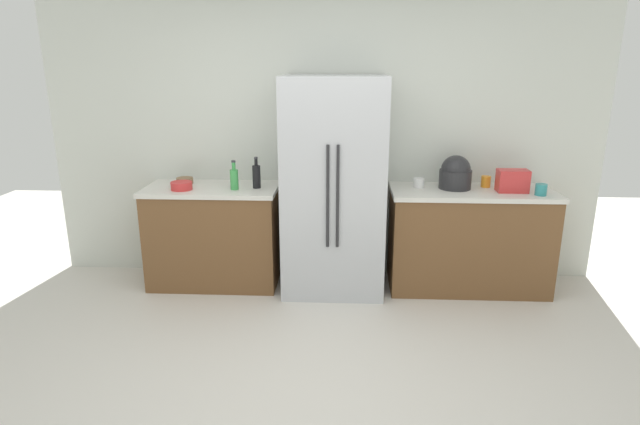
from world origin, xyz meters
TOP-DOWN VIEW (x-y plane):
  - ground_plane at (0.00, 0.00)m, footprint 10.12×10.12m
  - kitchen_back_panel at (0.00, 2.01)m, footprint 5.06×0.10m
  - counter_left at (-0.98, 1.66)m, footprint 1.18×0.61m
  - counter_right at (1.31, 1.66)m, footprint 1.41×0.61m
  - refrigerator at (0.11, 1.60)m, footprint 0.88×0.70m
  - toaster at (1.63, 1.61)m, footprint 0.25×0.15m
  - rice_cooker at (1.17, 1.71)m, footprint 0.28×0.28m
  - bottle_a at (-0.75, 1.57)m, footprint 0.07×0.07m
  - bottle_b at (-0.57, 1.64)m, footprint 0.07×0.07m
  - cup_a at (1.83, 1.50)m, footprint 0.09×0.09m
  - cup_b at (0.86, 1.73)m, footprint 0.10×0.10m
  - cup_c at (1.45, 1.78)m, footprint 0.08×0.08m
  - bowl_a at (-1.25, 1.78)m, footprint 0.15×0.15m
  - bowl_b at (-1.21, 1.55)m, footprint 0.18×0.18m

SIDE VIEW (x-z plane):
  - ground_plane at x=0.00m, z-range 0.00..0.00m
  - counter_right at x=1.31m, z-range 0.00..0.91m
  - counter_left at x=-0.98m, z-range 0.00..0.91m
  - refrigerator at x=0.11m, z-range 0.00..1.87m
  - bowl_a at x=-1.25m, z-range 0.91..0.97m
  - bowl_b at x=-1.21m, z-range 0.91..0.98m
  - cup_b at x=0.86m, z-range 0.91..0.99m
  - cup_a at x=1.83m, z-range 0.91..1.01m
  - cup_c at x=1.45m, z-range 0.91..1.01m
  - toaster at x=1.63m, z-range 0.91..1.10m
  - bottle_a at x=-0.75m, z-range 0.88..1.14m
  - bottle_b at x=-0.57m, z-range 0.88..1.16m
  - rice_cooker at x=1.17m, z-range 0.89..1.19m
  - kitchen_back_panel at x=0.00m, z-range 0.00..3.00m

